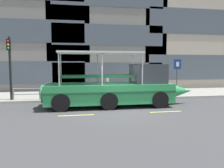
{
  "coord_description": "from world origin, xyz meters",
  "views": [
    {
      "loc": [
        -2.57,
        -12.24,
        2.62
      ],
      "look_at": [
        -0.06,
        1.86,
        1.3
      ],
      "focal_mm": 35.99,
      "sensor_mm": 36.0,
      "label": 1
    }
  ],
  "objects_px": {
    "duck_tour_boat": "(118,88)",
    "pedestrian_near_bow": "(148,83)",
    "parking_sign": "(177,71)",
    "pedestrian_mid_left": "(107,83)",
    "traffic_light_pole": "(10,62)"
  },
  "relations": [
    {
      "from": "pedestrian_mid_left",
      "to": "duck_tour_boat",
      "type": "bearing_deg",
      "value": -87.93
    },
    {
      "from": "parking_sign",
      "to": "pedestrian_mid_left",
      "type": "relative_size",
      "value": 1.74
    },
    {
      "from": "parking_sign",
      "to": "pedestrian_near_bow",
      "type": "height_order",
      "value": "parking_sign"
    },
    {
      "from": "traffic_light_pole",
      "to": "pedestrian_near_bow",
      "type": "bearing_deg",
      "value": 4.99
    },
    {
      "from": "duck_tour_boat",
      "to": "traffic_light_pole",
      "type": "bearing_deg",
      "value": 160.2
    },
    {
      "from": "traffic_light_pole",
      "to": "pedestrian_near_bow",
      "type": "distance_m",
      "value": 10.05
    },
    {
      "from": "parking_sign",
      "to": "pedestrian_mid_left",
      "type": "xyz_separation_m",
      "value": [
        -5.44,
        0.67,
        -0.91
      ]
    },
    {
      "from": "pedestrian_near_bow",
      "to": "pedestrian_mid_left",
      "type": "height_order",
      "value": "pedestrian_mid_left"
    },
    {
      "from": "traffic_light_pole",
      "to": "parking_sign",
      "type": "bearing_deg",
      "value": 2.25
    },
    {
      "from": "pedestrian_near_bow",
      "to": "pedestrian_mid_left",
      "type": "bearing_deg",
      "value": 174.92
    },
    {
      "from": "duck_tour_boat",
      "to": "pedestrian_mid_left",
      "type": "bearing_deg",
      "value": 92.07
    },
    {
      "from": "parking_sign",
      "to": "pedestrian_mid_left",
      "type": "bearing_deg",
      "value": 173.0
    },
    {
      "from": "parking_sign",
      "to": "duck_tour_boat",
      "type": "relative_size",
      "value": 0.29
    },
    {
      "from": "duck_tour_boat",
      "to": "pedestrian_near_bow",
      "type": "relative_size",
      "value": 6.26
    },
    {
      "from": "parking_sign",
      "to": "duck_tour_boat",
      "type": "height_order",
      "value": "duck_tour_boat"
    }
  ]
}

